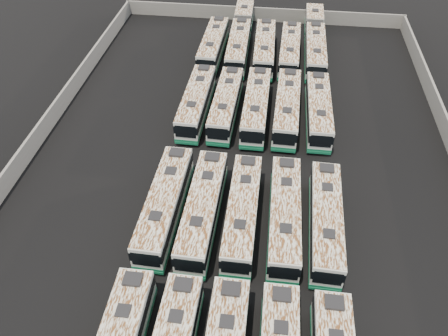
# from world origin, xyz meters

# --- Properties ---
(ground) EXTENTS (140.00, 140.00, 0.00)m
(ground) POSITION_xyz_m (0.00, 0.00, 0.00)
(ground) COLOR black
(ground) RESTS_ON ground
(perimeter_wall) EXTENTS (45.20, 73.20, 2.20)m
(perimeter_wall) POSITION_xyz_m (0.00, 0.00, 1.10)
(perimeter_wall) COLOR slate
(perimeter_wall) RESTS_ON ground
(bus_midfront_far_left) EXTENTS (2.88, 12.76, 3.59)m
(bus_midfront_far_left) POSITION_xyz_m (-6.02, -7.36, 1.83)
(bus_midfront_far_left) COLOR silver
(bus_midfront_far_left) RESTS_ON ground
(bus_midfront_left) EXTENTS (2.88, 12.70, 3.57)m
(bus_midfront_left) POSITION_xyz_m (-2.54, -7.50, 1.82)
(bus_midfront_left) COLOR silver
(bus_midfront_left) RESTS_ON ground
(bus_midfront_center) EXTENTS (2.60, 12.27, 3.46)m
(bus_midfront_center) POSITION_xyz_m (1.00, -7.36, 1.77)
(bus_midfront_center) COLOR silver
(bus_midfront_center) RESTS_ON ground
(bus_midfront_right) EXTENTS (2.77, 12.48, 3.51)m
(bus_midfront_right) POSITION_xyz_m (4.71, -7.31, 1.79)
(bus_midfront_right) COLOR silver
(bus_midfront_right) RESTS_ON ground
(bus_midfront_far_right) EXTENTS (2.84, 12.29, 3.45)m
(bus_midfront_far_right) POSITION_xyz_m (8.27, -7.43, 1.76)
(bus_midfront_far_right) COLOR silver
(bus_midfront_far_right) RESTS_ON ground
(bus_midback_far_left) EXTENTS (2.82, 12.48, 3.51)m
(bus_midback_far_left) POSITION_xyz_m (-6.03, 9.10, 1.79)
(bus_midback_far_left) COLOR silver
(bus_midback_far_left) RESTS_ON ground
(bus_midback_left) EXTENTS (2.90, 12.34, 3.46)m
(bus_midback_left) POSITION_xyz_m (-2.54, 9.13, 1.77)
(bus_midback_left) COLOR silver
(bus_midback_left) RESTS_ON ground
(bus_midback_center) EXTENTS (2.72, 12.64, 3.56)m
(bus_midback_center) POSITION_xyz_m (1.00, 9.14, 1.82)
(bus_midback_center) COLOR silver
(bus_midback_center) RESTS_ON ground
(bus_midback_right) EXTENTS (3.00, 12.72, 3.57)m
(bus_midback_right) POSITION_xyz_m (4.57, 9.25, 1.82)
(bus_midback_right) COLOR silver
(bus_midback_right) RESTS_ON ground
(bus_midback_far_right) EXTENTS (2.69, 12.29, 3.46)m
(bus_midback_far_right) POSITION_xyz_m (8.16, 9.27, 1.77)
(bus_midback_far_right) COLOR silver
(bus_midback_far_right) RESTS_ON ground
(bus_back_far_left) EXTENTS (2.89, 12.60, 3.54)m
(bus_back_far_left) POSITION_xyz_m (-6.12, 23.35, 1.81)
(bus_back_far_left) COLOR silver
(bus_back_far_left) RESTS_ON ground
(bus_back_left) EXTENTS (2.97, 19.68, 3.56)m
(bus_back_left) POSITION_xyz_m (-2.58, 26.55, 1.82)
(bus_back_left) COLOR silver
(bus_back_left) RESTS_ON ground
(bus_back_center) EXTENTS (2.99, 12.79, 3.59)m
(bus_back_center) POSITION_xyz_m (1.14, 23.19, 1.84)
(bus_back_center) COLOR silver
(bus_back_center) RESTS_ON ground
(bus_back_right) EXTENTS (2.86, 12.28, 3.45)m
(bus_back_right) POSITION_xyz_m (4.65, 23.30, 1.76)
(bus_back_right) COLOR silver
(bus_back_right) RESTS_ON ground
(bus_back_far_right) EXTENTS (2.80, 19.41, 3.52)m
(bus_back_far_right) POSITION_xyz_m (8.18, 26.70, 1.80)
(bus_back_far_right) COLOR silver
(bus_back_far_right) RESTS_ON ground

